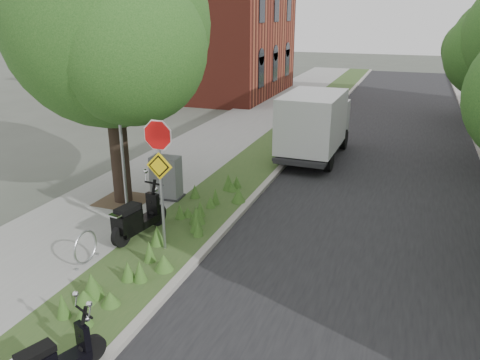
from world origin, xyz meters
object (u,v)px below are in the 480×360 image
(sign_assembly, at_px, (159,159))
(box_truck, at_px, (315,122))
(scooter_near, at_px, (134,222))
(utility_cabinet, at_px, (166,178))

(sign_assembly, relative_size, box_truck, 0.66)
(box_truck, bearing_deg, sign_assembly, -100.98)
(sign_assembly, height_order, scooter_near, sign_assembly)
(scooter_near, bearing_deg, sign_assembly, -12.55)
(sign_assembly, bearing_deg, box_truck, 79.02)
(scooter_near, distance_m, box_truck, 8.99)
(box_truck, height_order, utility_cabinet, box_truck)
(sign_assembly, distance_m, scooter_near, 2.00)
(scooter_near, xyz_separation_m, box_truck, (2.63, 8.56, 0.87))
(sign_assembly, relative_size, scooter_near, 1.68)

